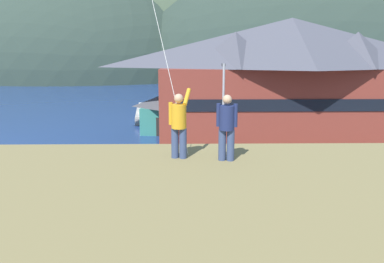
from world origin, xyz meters
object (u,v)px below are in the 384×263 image
(storage_shed_waterside, at_px, (164,113))
(person_companion, at_px, (227,126))
(moored_boat_wharfside, at_px, (146,114))
(parked_car_mid_row_center, at_px, (170,209))
(parked_car_mid_row_far, at_px, (283,167))
(harbor_lodge, at_px, (290,74))
(person_kite_flyer, at_px, (179,123))
(parked_car_back_row_right, at_px, (273,206))
(parking_light_pole, at_px, (223,109))
(moored_boat_outer_mooring, at_px, (200,108))
(parked_car_front_row_red, at_px, (119,177))
(wharf_dock, at_px, (176,112))

(storage_shed_waterside, xyz_separation_m, person_companion, (3.38, -30.67, 4.51))
(storage_shed_waterside, distance_m, moored_boat_wharfside, 8.51)
(parked_car_mid_row_center, height_order, parked_car_mid_row_far, same)
(harbor_lodge, relative_size, person_kite_flyer, 14.82)
(person_companion, bearing_deg, storage_shed_waterside, 96.29)
(moored_boat_wharfside, distance_m, person_kite_flyer, 39.11)
(person_kite_flyer, bearing_deg, parked_car_back_row_right, 59.88)
(moored_boat_wharfside, distance_m, parking_light_pole, 22.65)
(parked_car_back_row_right, height_order, person_kite_flyer, person_kite_flyer)
(storage_shed_waterside, bearing_deg, parked_car_mid_row_far, -61.63)
(parked_car_mid_row_far, xyz_separation_m, person_kite_flyer, (-6.61, -14.22, 5.61))
(storage_shed_waterside, xyz_separation_m, moored_boat_wharfside, (-2.68, 7.95, -1.43))
(parked_car_mid_row_center, xyz_separation_m, parking_light_pole, (3.51, 10.04, 3.39))
(moored_boat_outer_mooring, height_order, parked_car_front_row_red, moored_boat_outer_mooring)
(moored_boat_wharfside, relative_size, parked_car_mid_row_far, 1.96)
(parked_car_back_row_right, relative_size, parking_light_pole, 0.56)
(moored_boat_wharfside, xyz_separation_m, moored_boat_outer_mooring, (7.12, 5.83, 0.00))
(moored_boat_outer_mooring, relative_size, person_kite_flyer, 3.79)
(parked_car_back_row_right, relative_size, parked_car_front_row_red, 0.99)
(parked_car_mid_row_center, relative_size, person_kite_flyer, 2.30)
(harbor_lodge, distance_m, person_kite_flyer, 30.88)
(moored_boat_wharfside, xyz_separation_m, parked_car_front_row_red, (0.92, -26.00, 0.34))
(harbor_lodge, xyz_separation_m, moored_boat_wharfside, (-15.61, 9.42, -5.58))
(wharf_dock, xyz_separation_m, person_kite_flyer, (1.13, -42.69, 6.32))
(parked_car_mid_row_center, height_order, parking_light_pole, parking_light_pole)
(wharf_dock, bearing_deg, moored_boat_outer_mooring, 23.53)
(harbor_lodge, distance_m, moored_boat_outer_mooring, 18.32)
(parked_car_mid_row_center, relative_size, person_companion, 2.45)
(harbor_lodge, height_order, parked_car_front_row_red, harbor_lodge)
(moored_boat_outer_mooring, xyz_separation_m, parking_light_pole, (0.61, -26.79, 3.74))
(moored_boat_wharfside, height_order, moored_boat_outer_mooring, same)
(parked_car_mid_row_center, bearing_deg, parked_car_front_row_red, 123.41)
(parked_car_front_row_red, xyz_separation_m, person_kite_flyer, (3.89, -12.35, 5.61))
(parked_car_back_row_right, bearing_deg, harbor_lodge, 73.44)
(parking_light_pole, relative_size, person_kite_flyer, 4.11)
(parked_car_front_row_red, height_order, parked_car_mid_row_center, same)
(moored_boat_wharfside, relative_size, parked_car_mid_row_center, 2.00)
(wharf_dock, xyz_separation_m, person_companion, (2.37, -42.95, 6.31))
(moored_boat_outer_mooring, bearing_deg, parked_car_mid_row_far, -81.83)
(parked_car_front_row_red, bearing_deg, parked_car_mid_row_center, -56.59)
(wharf_dock, xyz_separation_m, moored_boat_wharfside, (-3.69, -4.33, 0.37))
(moored_boat_outer_mooring, bearing_deg, person_companion, -91.36)
(parking_light_pole, distance_m, person_kite_flyer, 17.78)
(wharf_dock, bearing_deg, moored_boat_wharfside, -130.39)
(wharf_dock, distance_m, person_kite_flyer, 43.17)
(parked_car_mid_row_far, bearing_deg, harbor_lodge, 74.11)
(storage_shed_waterside, relative_size, parked_car_mid_row_far, 1.20)
(parked_car_mid_row_center, bearing_deg, wharf_dock, 90.86)
(wharf_dock, bearing_deg, person_companion, -86.84)
(storage_shed_waterside, relative_size, parking_light_pole, 0.68)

